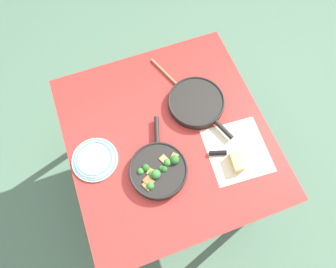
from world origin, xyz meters
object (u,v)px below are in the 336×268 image
(dinner_plate_stack, at_px, (95,159))
(skillet_eggs, at_px, (196,103))
(cheese_block, at_px, (236,162))
(skillet_broccoli, at_px, (158,170))
(wooden_spoon, at_px, (177,85))
(grater_knife, at_px, (227,153))

(dinner_plate_stack, bearing_deg, skillet_eggs, -79.16)
(cheese_block, bearing_deg, skillet_eggs, 8.91)
(skillet_eggs, bearing_deg, cheese_block, -11.07)
(skillet_eggs, bearing_deg, skillet_broccoli, -68.23)
(wooden_spoon, relative_size, dinner_plate_stack, 1.51)
(skillet_eggs, height_order, grater_knife, skillet_eggs)
(wooden_spoon, bearing_deg, dinner_plate_stack, -84.56)
(skillet_eggs, relative_size, wooden_spoon, 1.18)
(grater_knife, distance_m, dinner_plate_stack, 0.66)
(cheese_block, xyz_separation_m, dinner_plate_stack, (0.26, 0.64, -0.01))
(skillet_broccoli, distance_m, cheese_block, 0.38)
(skillet_eggs, distance_m, grater_knife, 0.31)
(wooden_spoon, relative_size, cheese_block, 3.54)
(grater_knife, bearing_deg, cheese_block, -56.86)
(grater_knife, distance_m, cheese_block, 0.07)
(dinner_plate_stack, bearing_deg, grater_knife, -107.24)
(dinner_plate_stack, bearing_deg, wooden_spoon, -64.01)
(grater_knife, height_order, cheese_block, cheese_block)
(cheese_block, bearing_deg, grater_knife, 16.18)
(wooden_spoon, xyz_separation_m, dinner_plate_stack, (-0.26, 0.53, 0.00))
(skillet_broccoli, height_order, skillet_eggs, skillet_broccoli)
(skillet_broccoli, xyz_separation_m, cheese_block, (-0.09, -0.37, -0.00))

